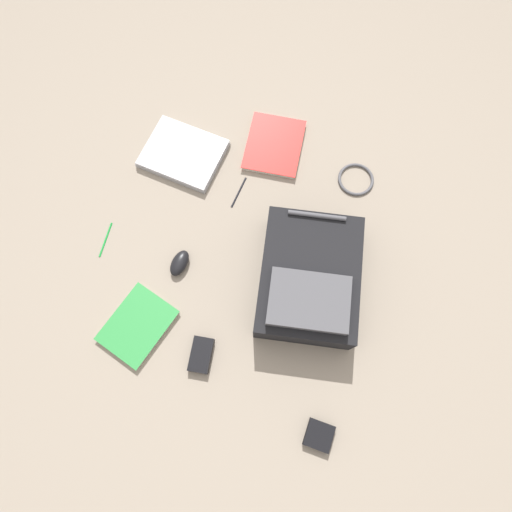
{
  "coord_description": "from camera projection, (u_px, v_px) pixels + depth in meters",
  "views": [
    {
      "loc": [
        0.22,
        -0.45,
        1.56
      ],
      "look_at": [
        0.04,
        -0.0,
        0.02
      ],
      "focal_mm": 30.6,
      "sensor_mm": 36.0,
      "label": 1
    }
  ],
  "objects": [
    {
      "name": "earbud_pouch",
      "position": [
        319.0,
        435.0,
        1.44
      ],
      "size": [
        0.09,
        0.09,
        0.03
      ],
      "primitive_type": "cube",
      "rotation": [
        0.0,
        0.0,
        0.04
      ],
      "color": "black",
      "rests_on": "ground_plane"
    },
    {
      "name": "book_red",
      "position": [
        274.0,
        145.0,
        1.77
      ],
      "size": [
        0.26,
        0.3,
        0.02
      ],
      "color": "silver",
      "rests_on": "ground_plane"
    },
    {
      "name": "pen_black",
      "position": [
        239.0,
        192.0,
        1.71
      ],
      "size": [
        0.01,
        0.14,
        0.01
      ],
      "primitive_type": "cylinder",
      "rotation": [
        1.57,
        0.0,
        -0.03
      ],
      "color": "black",
      "rests_on": "ground_plane"
    },
    {
      "name": "cable_coil",
      "position": [
        356.0,
        179.0,
        1.73
      ],
      "size": [
        0.14,
        0.14,
        0.01
      ],
      "primitive_type": "torus",
      "color": "#4C4C51",
      "rests_on": "ground_plane"
    },
    {
      "name": "laptop",
      "position": [
        183.0,
        154.0,
        1.75
      ],
      "size": [
        0.31,
        0.25,
        0.03
      ],
      "color": "#929296",
      "rests_on": "ground_plane"
    },
    {
      "name": "power_brick",
      "position": [
        201.0,
        355.0,
        1.51
      ],
      "size": [
        0.09,
        0.13,
        0.03
      ],
      "primitive_type": "cube",
      "rotation": [
        0.0,
        0.0,
        0.21
      ],
      "color": "black",
      "rests_on": "ground_plane"
    },
    {
      "name": "backpack",
      "position": [
        309.0,
        279.0,
        1.53
      ],
      "size": [
        0.44,
        0.52,
        0.17
      ],
      "color": "black",
      "rests_on": "ground_plane"
    },
    {
      "name": "book_blue",
      "position": [
        138.0,
        325.0,
        1.55
      ],
      "size": [
        0.24,
        0.28,
        0.02
      ],
      "color": "silver",
      "rests_on": "ground_plane"
    },
    {
      "name": "pen_blue",
      "position": [
        105.0,
        239.0,
        1.65
      ],
      "size": [
        0.03,
        0.14,
        0.01
      ],
      "primitive_type": "cylinder",
      "rotation": [
        1.57,
        0.0,
        0.15
      ],
      "color": "#198C33",
      "rests_on": "ground_plane"
    },
    {
      "name": "ground_plane",
      "position": [
        248.0,
        253.0,
        1.64
      ],
      "size": [
        3.76,
        3.76,
        0.0
      ],
      "primitive_type": "plane",
      "color": "gray"
    },
    {
      "name": "computer_mouse",
      "position": [
        180.0,
        263.0,
        1.61
      ],
      "size": [
        0.06,
        0.11,
        0.04
      ],
      "primitive_type": "ellipsoid",
      "rotation": [
        0.0,
        0.0,
        -0.04
      ],
      "color": "black",
      "rests_on": "ground_plane"
    }
  ]
}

